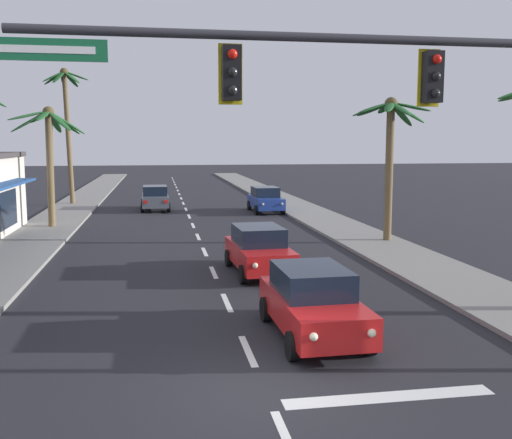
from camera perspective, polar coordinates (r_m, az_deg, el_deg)
name	(u,v)px	position (r m, az deg, el deg)	size (l,w,h in m)	color
ground_plane	(266,392)	(11.48, 0.96, -16.40)	(220.00, 220.00, 0.00)	#232328
sidewalk_right	(340,227)	(32.17, 8.13, -0.73)	(3.20, 110.00, 0.14)	gray
sidewalk_left	(39,235)	(31.22, -20.31, -1.38)	(3.20, 110.00, 0.14)	gray
lane_markings	(205,233)	(30.21, -4.97, -1.35)	(4.28, 86.90, 0.01)	silver
traffic_signal_mast	(438,114)	(11.46, 17.29, 9.74)	(11.52, 0.41, 7.20)	#2D2D33
sedan_lead_at_stop_bar	(313,302)	(14.28, 5.52, -7.96)	(2.02, 4.48, 1.68)	red
sedan_third_in_queue	(259,250)	(20.92, 0.29, -2.94)	(2.11, 4.51, 1.68)	red
sedan_oncoming_far	(155,198)	(40.96, -9.78, 2.11)	(1.99, 4.47, 1.68)	#4C515B
sedan_parked_nearest_kerb	(265,199)	(39.20, 0.93, 1.98)	(2.00, 4.47, 1.68)	navy
palm_left_third	(49,141)	(33.29, -19.47, 7.23)	(3.83, 4.11, 6.53)	brown
palm_left_farthest	(67,113)	(45.48, -17.93, 9.85)	(3.28, 3.18, 9.97)	brown
palm_right_second	(390,136)	(27.59, 12.89, 7.88)	(3.57, 3.56, 6.68)	brown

